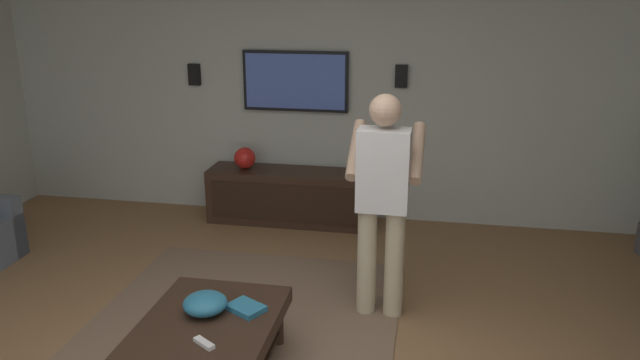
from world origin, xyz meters
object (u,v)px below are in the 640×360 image
at_px(remote_white, 204,343).
at_px(wall_speaker_right, 194,74).
at_px(book, 246,308).
at_px(wall_speaker_left, 401,76).
at_px(vase_round, 245,158).
at_px(person_standing, 383,194).
at_px(tv, 295,81).
at_px(bowl, 205,303).
at_px(media_console, 291,196).
at_px(coffee_table, 210,334).

xyz_separation_m(remote_white, wall_speaker_right, (3.19, 1.27, 1.05)).
distance_m(book, wall_speaker_left, 3.08).
bearing_deg(vase_round, book, -162.62).
xyz_separation_m(vase_round, wall_speaker_right, (0.25, 0.59, 0.80)).
bearing_deg(person_standing, vase_round, 43.58).
distance_m(book, vase_round, 2.66).
height_order(tv, person_standing, tv).
distance_m(tv, wall_speaker_right, 1.08).
distance_m(bowl, wall_speaker_left, 3.19).
bearing_deg(media_console, book, 6.92).
height_order(bowl, vase_round, vase_round).
distance_m(media_console, wall_speaker_left, 1.64).
bearing_deg(person_standing, bowl, 133.47).
xyz_separation_m(coffee_table, wall_speaker_right, (2.92, 1.19, 1.17)).
distance_m(coffee_table, remote_white, 0.31).
distance_m(remote_white, book, 0.43).
xyz_separation_m(coffee_table, tv, (2.91, 0.12, 1.13)).
relative_size(remote_white, wall_speaker_right, 0.68).
relative_size(person_standing, book, 7.45).
height_order(bowl, remote_white, bowl).
xyz_separation_m(coffee_table, vase_round, (2.67, 0.60, 0.36)).
xyz_separation_m(coffee_table, person_standing, (0.98, -0.95, 0.64)).
bearing_deg(coffee_table, wall_speaker_left, -17.89).
height_order(remote_white, wall_speaker_left, wall_speaker_left).
distance_m(tv, wall_speaker_left, 1.06).
height_order(remote_white, wall_speaker_right, wall_speaker_right).
bearing_deg(media_console, remote_white, 3.70).
height_order(person_standing, wall_speaker_left, person_standing).
bearing_deg(coffee_table, tv, 2.27).
distance_m(tv, remote_white, 3.34).
distance_m(vase_round, wall_speaker_left, 1.77).
bearing_deg(book, bowl, -134.14).
height_order(vase_round, wall_speaker_left, wall_speaker_left).
bearing_deg(vase_round, remote_white, -167.07).
xyz_separation_m(bowl, wall_speaker_right, (2.85, 1.15, 1.00)).
height_order(person_standing, remote_white, person_standing).
xyz_separation_m(media_console, book, (-2.53, -0.31, 0.14)).
height_order(media_console, wall_speaker_right, wall_speaker_right).
bearing_deg(coffee_table, vase_round, 12.68).
relative_size(wall_speaker_left, wall_speaker_right, 1.00).
height_order(coffee_table, bowl, bowl).
bearing_deg(coffee_table, bowl, 33.56).
distance_m(coffee_table, book, 0.27).
distance_m(wall_speaker_left, wall_speaker_right, 2.14).
height_order(media_console, remote_white, media_console).
height_order(vase_round, wall_speaker_right, wall_speaker_right).
bearing_deg(vase_round, tv, -63.70).
height_order(bowl, wall_speaker_left, wall_speaker_left).
bearing_deg(wall_speaker_right, person_standing, -132.10).
xyz_separation_m(tv, wall_speaker_right, (0.01, 1.08, 0.04)).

